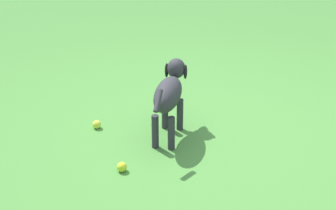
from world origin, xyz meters
TOP-DOWN VIEW (x-y plane):
  - ground at (0.00, 0.00)m, footprint 14.00×14.00m
  - dog at (0.18, 0.14)m, footprint 0.36×0.74m
  - tennis_ball_0 at (0.16, 0.72)m, footprint 0.07×0.07m
  - tennis_ball_1 at (0.70, 0.36)m, footprint 0.07×0.07m

SIDE VIEW (x-z plane):
  - ground at x=0.00m, z-range 0.00..0.00m
  - tennis_ball_0 at x=0.16m, z-range 0.00..0.07m
  - tennis_ball_1 at x=0.70m, z-range 0.00..0.07m
  - dog at x=0.18m, z-range 0.08..0.61m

